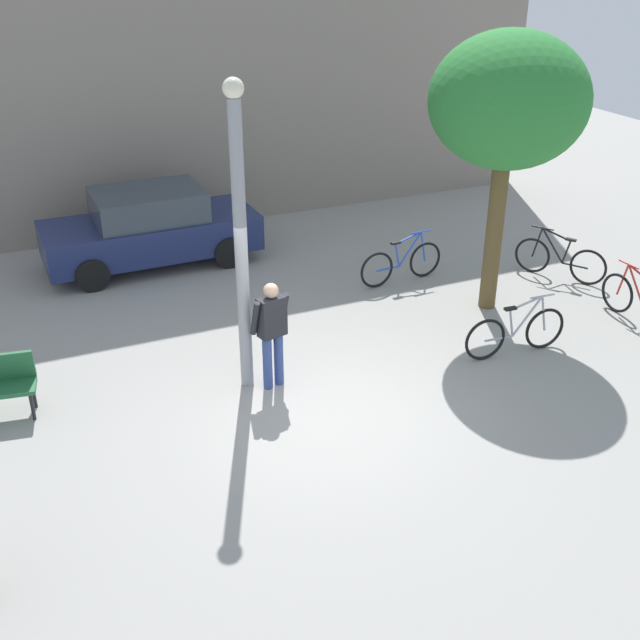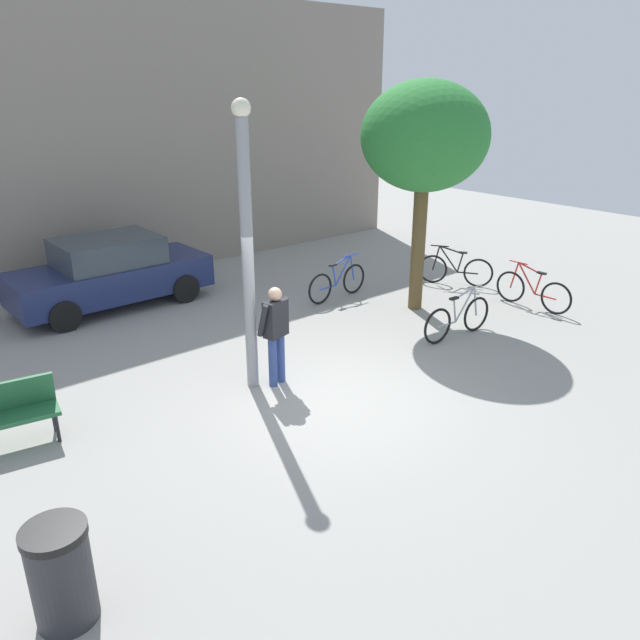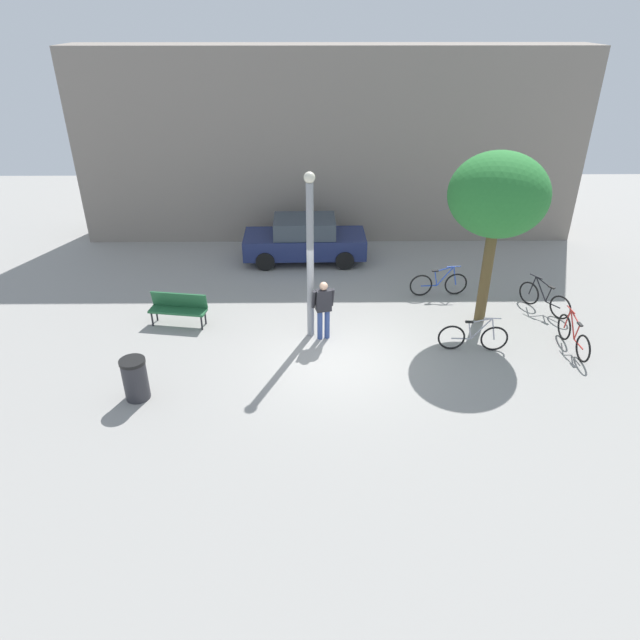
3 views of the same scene
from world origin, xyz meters
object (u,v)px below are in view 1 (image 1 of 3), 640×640
(bicycle_blue, at_px, (402,263))
(plaza_tree, at_px, (508,103))
(lamppost, at_px, (240,234))
(bicycle_black, at_px, (559,260))
(person_by_lamppost, at_px, (272,328))
(bicycle_silver, at_px, (516,332))
(parked_car_navy, at_px, (150,228))

(bicycle_blue, bearing_deg, plaza_tree, -60.44)
(lamppost, height_order, bicycle_black, lamppost)
(person_by_lamppost, height_order, bicycle_black, person_by_lamppost)
(person_by_lamppost, height_order, bicycle_silver, person_by_lamppost)
(bicycle_black, distance_m, bicycle_silver, 3.39)
(person_by_lamppost, relative_size, plaza_tree, 0.35)
(bicycle_silver, bearing_deg, lamppost, 168.66)
(plaza_tree, bearing_deg, bicycle_blue, 119.56)
(person_by_lamppost, bearing_deg, bicycle_black, 13.07)
(lamppost, distance_m, plaza_tree, 5.06)
(lamppost, bearing_deg, bicycle_black, 10.81)
(plaza_tree, distance_m, parked_car_navy, 7.28)
(plaza_tree, height_order, bicycle_silver, plaza_tree)
(plaza_tree, distance_m, bicycle_blue, 3.71)
(person_by_lamppost, distance_m, parked_car_navy, 5.43)
(lamppost, relative_size, parked_car_navy, 1.06)
(bicycle_silver, height_order, parked_car_navy, parked_car_navy)
(person_by_lamppost, xyz_separation_m, bicycle_black, (6.49, 1.51, -0.58))
(bicycle_blue, distance_m, bicycle_black, 3.08)
(parked_car_navy, bearing_deg, bicycle_silver, -53.66)
(person_by_lamppost, relative_size, bicycle_black, 1.07)
(bicycle_blue, bearing_deg, person_by_lamppost, -144.40)
(bicycle_silver, bearing_deg, plaza_tree, 69.27)
(bicycle_silver, bearing_deg, bicycle_blue, 94.75)
(person_by_lamppost, distance_m, bicycle_black, 6.69)
(lamppost, relative_size, plaza_tree, 0.94)
(bicycle_blue, xyz_separation_m, bicycle_silver, (0.27, -3.23, 0.00))
(person_by_lamppost, xyz_separation_m, plaza_tree, (4.50, 1.01, 2.65))
(person_by_lamppost, relative_size, parked_car_navy, 0.39)
(plaza_tree, bearing_deg, bicycle_silver, -110.73)
(person_by_lamppost, xyz_separation_m, bicycle_blue, (3.61, 2.58, -0.58))
(plaza_tree, bearing_deg, bicycle_black, 14.07)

